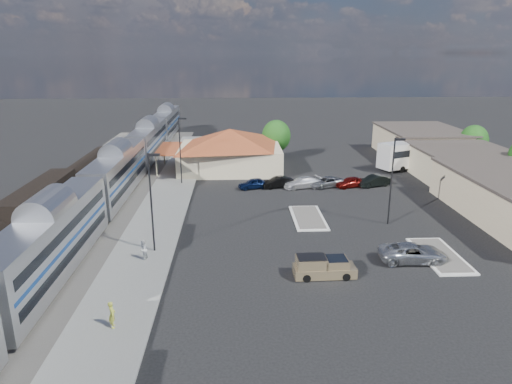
{
  "coord_description": "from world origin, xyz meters",
  "views": [
    {
      "loc": [
        -3.69,
        -43.61,
        16.98
      ],
      "look_at": [
        -1.56,
        2.8,
        2.8
      ],
      "focal_mm": 32.0,
      "sensor_mm": 36.0,
      "label": 1
    }
  ],
  "objects_px": {
    "station_depot": "(230,149)",
    "pickup_truck": "(325,267)",
    "coach_bus": "(416,152)",
    "suv": "(413,253)"
  },
  "relations": [
    {
      "from": "pickup_truck",
      "to": "suv",
      "type": "height_order",
      "value": "pickup_truck"
    },
    {
      "from": "pickup_truck",
      "to": "coach_bus",
      "type": "bearing_deg",
      "value": -32.39
    },
    {
      "from": "station_depot",
      "to": "pickup_truck",
      "type": "distance_m",
      "value": 36.17
    },
    {
      "from": "pickup_truck",
      "to": "coach_bus",
      "type": "relative_size",
      "value": 0.37
    },
    {
      "from": "suv",
      "to": "coach_bus",
      "type": "relative_size",
      "value": 0.43
    },
    {
      "from": "pickup_truck",
      "to": "station_depot",
      "type": "bearing_deg",
      "value": 10.85
    },
    {
      "from": "station_depot",
      "to": "pickup_truck",
      "type": "relative_size",
      "value": 3.74
    },
    {
      "from": "coach_bus",
      "to": "station_depot",
      "type": "bearing_deg",
      "value": 65.01
    },
    {
      "from": "station_depot",
      "to": "suv",
      "type": "distance_m",
      "value": 36.54
    },
    {
      "from": "suv",
      "to": "pickup_truck",
      "type": "bearing_deg",
      "value": 109.41
    }
  ]
}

